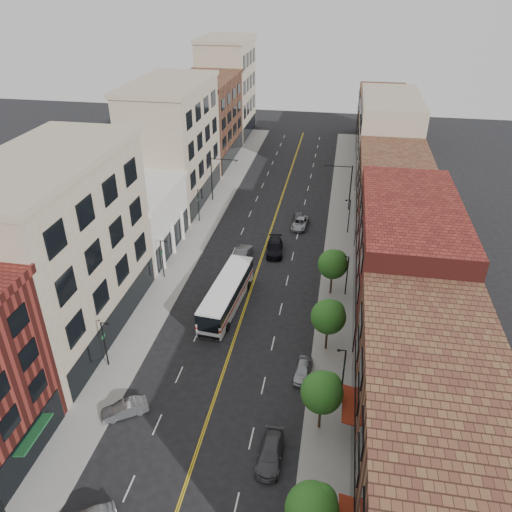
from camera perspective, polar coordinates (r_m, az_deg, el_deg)
The scene contains 33 objects.
ground at distance 42.41m, azimuth -6.77°, elevation -21.29°, with size 220.00×220.00×0.00m, color black.
sidewalk_left at distance 71.14m, azimuth -6.79°, elevation 2.19°, with size 4.00×110.00×0.15m, color gray.
sidewalk_right at distance 68.51m, azimuth 9.49°, elevation 0.81°, with size 4.00×110.00×0.15m, color gray.
bldg_l_tanoffice at distance 52.06m, azimuth -21.56°, elevation 0.29°, with size 10.00×22.00×18.00m, color gray.
bldg_l_white at distance 68.35m, azimuth -13.56°, elevation 4.00°, with size 10.00×14.00×8.00m, color silver.
bldg_l_far_a at distance 81.27m, azimuth -9.44°, elevation 12.39°, with size 10.00×20.00×18.00m, color gray.
bldg_l_far_b at distance 100.02m, azimuth -5.67°, elevation 15.04°, with size 10.00×20.00×15.00m, color brown.
bldg_l_far_c at distance 116.44m, azimuth -3.32°, elevation 18.50°, with size 10.00×16.00×20.00m, color gray.
bldg_r_near at distance 38.35m, azimuth 19.47°, elevation -19.09°, with size 10.00×26.00×10.00m, color brown.
bldg_r_mid at distance 56.55m, azimuth 16.72°, elevation 0.11°, with size 10.00×22.00×12.00m, color #571B17.
bldg_r_far_a at distance 75.88m, azimuth 15.35°, elevation 7.22°, with size 10.00×20.00×10.00m, color brown.
bldg_r_far_b at distance 95.06m, azimuth 14.77°, elevation 13.12°, with size 10.00×22.00×14.00m, color gray.
bldg_r_far_c at distance 114.72m, azimuth 14.16°, elevation 15.21°, with size 10.00×18.00×11.00m, color brown.
tree_r_0 at distance 34.59m, azimuth 6.59°, elevation -26.70°, with size 3.40×3.40×5.59m.
tree_r_1 at distance 40.99m, azimuth 7.68°, elevation -15.04°, with size 3.40×3.40×5.59m.
tree_r_2 at distance 48.63m, azimuth 8.38°, elevation -6.77°, with size 3.40×3.40×5.59m.
tree_r_3 at distance 56.99m, azimuth 8.87°, elevation -0.83°, with size 3.40×3.40×5.59m.
lamp_l_1 at distance 48.98m, azimuth -16.90°, elevation -9.33°, with size 0.81×0.55×5.05m.
lamp_l_2 at distance 60.95m, azimuth -10.64°, elevation -0.09°, with size 0.81×0.55×5.05m.
lamp_l_3 at distance 74.45m, azimuth -6.56°, elevation 5.98°, with size 0.81×0.55×5.05m.
lamp_r_1 at distance 44.68m, azimuth 9.93°, elevation -12.73°, with size 0.81×0.55×5.05m.
lamp_r_2 at distance 57.55m, azimuth 10.33°, elevation -1.99°, with size 0.81×0.55×5.05m.
lamp_r_3 at distance 71.70m, azimuth 10.56°, elevation 4.68°, with size 0.81×0.55×5.05m.
signal_mast_left at distance 80.77m, azimuth -4.60°, elevation 9.32°, with size 4.49×0.18×7.20m.
signal_mast_right at distance 78.40m, azimuth 10.26°, elevation 8.28°, with size 4.49×0.18×7.20m.
city_bus at distance 55.41m, azimuth -3.37°, elevation -4.26°, with size 3.77×12.55×3.18m.
car_angle_b at distance 45.52m, azimuth -14.78°, elevation -16.55°, with size 1.35×3.86×1.27m, color gray.
car_parked_mid at distance 41.21m, azimuth 1.65°, elevation -21.62°, with size 1.84×4.53×1.31m, color #424247.
car_parked_far at distance 47.67m, azimuth 5.38°, elevation -12.88°, with size 1.50×3.72×1.27m, color #96999D.
car_lane_behind at distance 65.13m, azimuth -1.50°, elevation 0.32°, with size 1.64×4.70×1.55m, color #57585D.
car_lane_a at distance 66.48m, azimuth 2.15°, elevation 0.95°, with size 2.12×5.21×1.51m, color black.
car_lane_b at distance 73.56m, azimuth 5.05°, elevation 3.77°, with size 2.17×4.71×1.31m, color #94969B.
car_lane_c at distance 74.65m, azimuth 4.87°, elevation 4.22°, with size 1.64×4.08×1.39m, color #4A494E.
Camera 1 is at (9.19, -25.13, 32.91)m, focal length 35.00 mm.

